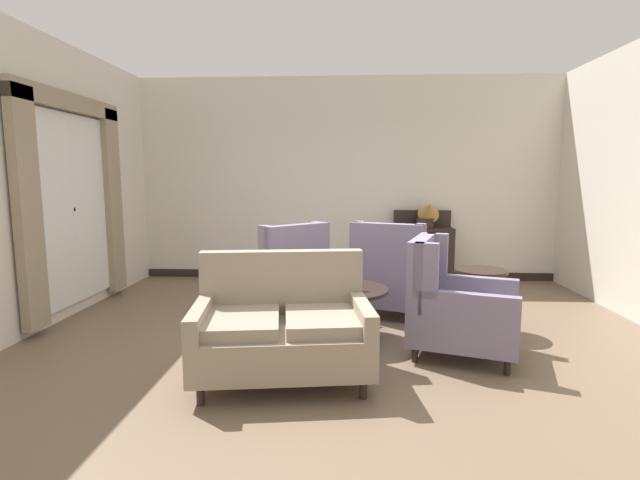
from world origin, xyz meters
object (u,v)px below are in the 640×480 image
Objects in this scene: armchair_back_corner at (284,277)px; side_table at (480,294)px; porcelain_vase at (346,275)px; sideboard at (423,251)px; settee at (282,329)px; armchair_beside_settee at (454,307)px; armchair_near_sideboard at (392,277)px; coffee_table at (345,297)px; gramophone at (428,212)px.

armchair_back_corner reaches higher than side_table.
porcelain_vase is 0.30× the size of sideboard.
armchair_back_corner is (-0.22, 1.74, 0.04)m from settee.
armchair_near_sideboard is (-0.45, 1.23, 0.01)m from armchair_beside_settee.
armchair_beside_settee is (0.99, -0.34, -0.22)m from porcelain_vase.
armchair_beside_settee is 1.01× the size of sideboard.
porcelain_vase is at bearing -59.89° from coffee_table.
coffee_table is 2.83m from sideboard.
armchair_back_corner is at bearing 23.90° from armchair_near_sideboard.
porcelain_vase is at bearing 53.82° from settee.
armchair_back_corner is (-1.71, 1.15, 0.01)m from armchair_beside_settee.
gramophone reaches higher than side_table.
sideboard is 0.61m from gramophone.
armchair_back_corner is 1.83× the size of side_table.
porcelain_vase is 1.47m from side_table.
porcelain_vase is 1.07m from armchair_beside_settee.
gramophone reaches higher than coffee_table.
sideboard reaches higher than coffee_table.
armchair_near_sideboard is 1.68× the size of side_table.
gramophone is at bearing -62.01° from sideboard.
sideboard reaches higher than porcelain_vase.
gramophone is (1.72, 3.43, 0.68)m from settee.
porcelain_vase is 1.06m from armchair_near_sideboard.
armchair_back_corner is at bearing -138.91° from gramophone.
settee is at bearing 80.53° from armchair_near_sideboard.
armchair_near_sideboard is 1.03m from side_table.
armchair_near_sideboard is at bearing 38.04° from armchair_beside_settee.
coffee_table is at bearing 88.67° from armchair_back_corner.
sideboard is at bearing -90.06° from armchair_near_sideboard.
armchair_beside_settee is at bearing -94.63° from gramophone.
armchair_near_sideboard reaches higher than settee.
armchair_beside_settee is 2.06m from armchair_back_corner.
armchair_beside_settee is 1.31m from armchair_near_sideboard.
porcelain_vase is at bearing 88.48° from armchair_back_corner.
armchair_beside_settee is at bearing 102.92° from armchair_back_corner.
sideboard is (1.17, 2.59, -0.17)m from porcelain_vase.
coffee_table is 1.76× the size of gramophone.
porcelain_vase is 2.82m from gramophone.
coffee_table is at bearing -116.26° from gramophone.
armchair_back_corner is 1.09× the size of sideboard.
armchair_near_sideboard is at bearing -110.38° from sideboard.
side_table is at bearing 13.31° from porcelain_vase.
armchair_beside_settee reaches higher than porcelain_vase.
settee is at bearing -116.62° from gramophone.
armchair_back_corner reaches higher than settee.
porcelain_vase is 2.85m from sideboard.
armchair_beside_settee is 1.69× the size of side_table.
armchair_near_sideboard reaches higher than porcelain_vase.
settee is 2.10m from armchair_near_sideboard.
armchair_near_sideboard reaches higher than armchair_beside_settee.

